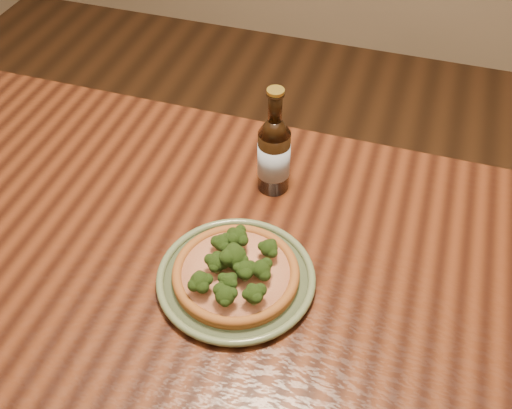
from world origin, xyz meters
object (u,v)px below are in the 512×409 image
(pizza, at_px, (236,272))
(beer_bottle, at_px, (274,154))
(plate, at_px, (236,278))
(table, at_px, (212,300))

(pizza, height_order, beer_bottle, beer_bottle)
(plate, bearing_deg, pizza, -73.64)
(table, xyz_separation_m, pizza, (0.06, -0.01, 0.12))
(beer_bottle, bearing_deg, plate, -71.33)
(plate, relative_size, beer_bottle, 1.19)
(pizza, relative_size, beer_bottle, 0.94)
(table, distance_m, pizza, 0.14)
(table, bearing_deg, plate, -10.67)
(table, bearing_deg, pizza, -12.07)
(plate, height_order, pizza, pizza)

